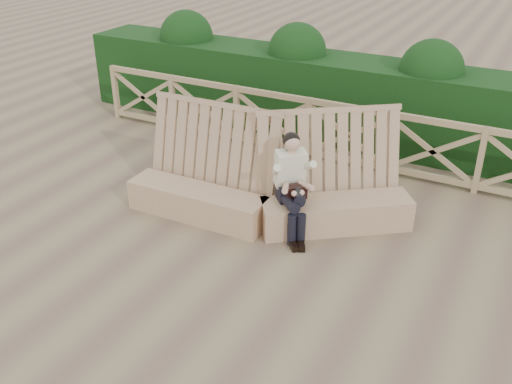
% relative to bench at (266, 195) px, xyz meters
% --- Properties ---
extents(ground, '(60.00, 60.00, 0.00)m').
position_rel_bench_xyz_m(ground, '(0.37, -1.24, -0.40)').
color(ground, brown).
rests_on(ground, ground).
extents(bench, '(3.91, 1.92, 1.58)m').
position_rel_bench_xyz_m(bench, '(0.00, 0.00, 0.00)').
color(bench, '#977456').
rests_on(bench, ground).
extents(woman, '(0.75, 0.86, 1.42)m').
position_rel_bench_xyz_m(woman, '(0.44, -0.11, 0.36)').
color(woman, black).
rests_on(woman, ground).
extents(guardrail, '(10.10, 0.09, 1.10)m').
position_rel_bench_xyz_m(guardrail, '(0.37, 2.26, 0.16)').
color(guardrail, '#8D7852').
rests_on(guardrail, ground).
extents(hedge, '(12.00, 1.20, 1.50)m').
position_rel_bench_xyz_m(hedge, '(0.37, 3.46, 0.35)').
color(hedge, black).
rests_on(hedge, ground).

